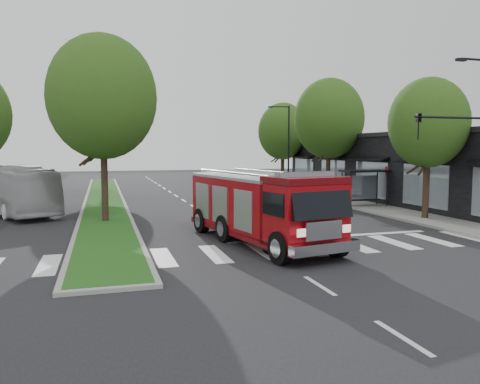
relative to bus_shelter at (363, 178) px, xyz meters
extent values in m
plane|color=black|center=(-11.20, -8.15, -2.04)|extent=(140.00, 140.00, 0.00)
cube|color=gray|center=(1.30, 1.85, -1.96)|extent=(5.00, 80.00, 0.15)
cube|color=gray|center=(-17.20, 9.85, -1.97)|extent=(3.00, 50.00, 0.14)
cube|color=#1C4B15|center=(-17.20, 9.85, -1.89)|extent=(2.60, 49.50, 0.02)
cube|color=black|center=(5.80, 1.85, 0.46)|extent=(8.00, 30.00, 5.00)
cylinder|color=black|center=(-1.40, -0.75, -0.79)|extent=(0.08, 0.08, 2.50)
cylinder|color=black|center=(1.40, -0.75, -0.79)|extent=(0.08, 0.08, 2.50)
cylinder|color=black|center=(-1.40, 0.45, -0.79)|extent=(0.08, 0.08, 2.50)
cylinder|color=black|center=(1.40, 0.45, -0.79)|extent=(0.08, 0.08, 2.50)
cube|color=black|center=(0.00, -0.15, 0.51)|extent=(3.20, 1.60, 0.12)
cube|color=#8C99A5|center=(0.00, 0.55, -0.74)|extent=(2.80, 0.04, 1.80)
cube|color=black|center=(0.00, -0.15, -1.49)|extent=(2.40, 0.40, 0.08)
cylinder|color=black|center=(0.30, -6.15, -0.17)|extent=(0.36, 0.36, 3.74)
ellipsoid|color=#16390F|center=(0.30, -6.15, 3.49)|extent=(4.40, 4.40, 5.06)
cylinder|color=black|center=(0.30, 5.85, 0.16)|extent=(0.36, 0.36, 4.40)
ellipsoid|color=#16390F|center=(0.30, 5.85, 4.46)|extent=(5.60, 5.60, 6.44)
cylinder|color=black|center=(0.30, 15.85, -0.06)|extent=(0.36, 0.36, 3.96)
ellipsoid|color=#16390F|center=(0.30, 15.85, 3.81)|extent=(5.00, 5.00, 5.75)
cylinder|color=black|center=(-17.20, -2.15, 0.27)|extent=(0.36, 0.36, 4.62)
ellipsoid|color=#16390F|center=(-17.20, -2.15, 4.79)|extent=(5.80, 5.80, 6.67)
cylinder|color=black|center=(-17.20, 11.85, 0.16)|extent=(0.36, 0.36, 4.40)
ellipsoid|color=#16390F|center=(-17.20, 11.85, 4.46)|extent=(5.60, 5.60, 6.44)
cylinder|color=black|center=(-1.60, -11.65, 5.86)|extent=(1.80, 0.10, 0.10)
cube|color=black|center=(-2.50, -11.65, 5.81)|extent=(0.45, 0.20, 0.12)
cylinder|color=black|center=(-2.70, -11.65, 3.36)|extent=(4.00, 0.10, 0.10)
imported|color=black|center=(-4.50, -11.65, 2.96)|extent=(0.18, 0.22, 1.10)
cylinder|color=black|center=(-0.70, 11.85, 1.96)|extent=(0.16, 0.16, 8.00)
cylinder|color=black|center=(-1.60, 11.85, 5.86)|extent=(1.80, 0.10, 0.10)
cube|color=black|center=(-2.50, 11.85, 5.81)|extent=(0.45, 0.20, 0.12)
cube|color=#550408|center=(-10.85, -9.57, -1.50)|extent=(4.38, 9.44, 0.27)
cube|color=maroon|center=(-11.02, -8.72, -0.36)|extent=(3.97, 7.31, 2.16)
cube|color=maroon|center=(-10.22, -12.87, -0.36)|extent=(3.03, 2.43, 2.27)
cube|color=#B2B2B7|center=(-11.02, -8.72, 0.77)|extent=(3.97, 7.31, 0.13)
cylinder|color=#B2B2B7|center=(-11.97, -8.91, 0.99)|extent=(1.34, 6.39, 0.11)
cylinder|color=#B2B2B7|center=(-10.06, -8.54, 0.99)|extent=(1.34, 6.39, 0.11)
cube|color=silver|center=(-9.98, -14.09, -1.39)|extent=(2.83, 0.91, 0.38)
cube|color=#8C99A5|center=(-10.22, -12.87, 1.10)|extent=(2.41, 0.82, 0.19)
cylinder|color=black|center=(-11.38, -13.42, -1.44)|extent=(0.60, 1.24, 1.19)
cylinder|color=black|center=(-8.93, -12.95, -1.44)|extent=(0.60, 1.24, 1.19)
cylinder|color=black|center=(-12.24, -8.96, -1.44)|extent=(0.60, 1.24, 1.19)
cylinder|color=black|center=(-9.80, -8.49, -1.44)|extent=(0.60, 1.24, 1.19)
cylinder|color=black|center=(-12.73, -6.41, -1.44)|extent=(0.60, 1.24, 1.19)
cylinder|color=black|center=(-10.29, -5.94, -1.44)|extent=(0.60, 1.24, 1.19)
imported|color=#A9A9AD|center=(-22.80, 3.75, -0.52)|extent=(6.82, 11.00, 3.04)
camera|label=1|loc=(-17.32, -28.49, 2.02)|focal=35.00mm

